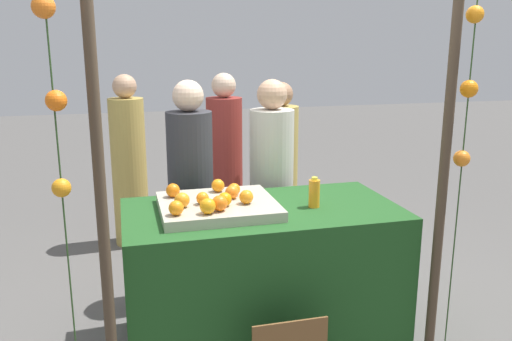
# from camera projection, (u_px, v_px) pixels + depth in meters

# --- Properties ---
(ground_plane) EXTENTS (24.00, 24.00, 0.00)m
(ground_plane) POSITION_uv_depth(u_px,v_px,m) (262.00, 339.00, 3.41)
(ground_plane) COLOR #565451
(stall_counter) EXTENTS (1.67, 0.86, 0.89)m
(stall_counter) POSITION_uv_depth(u_px,v_px,m) (262.00, 276.00, 3.30)
(stall_counter) COLOR #1E4C1E
(stall_counter) RESTS_ON ground_plane
(orange_tray) EXTENTS (0.68, 0.61, 0.06)m
(orange_tray) POSITION_uv_depth(u_px,v_px,m) (218.00, 206.00, 3.13)
(orange_tray) COLOR #B2AD99
(orange_tray) RESTS_ON stall_counter
(orange_0) EXTENTS (0.08, 0.08, 0.08)m
(orange_0) POSITION_uv_depth(u_px,v_px,m) (232.00, 192.00, 3.17)
(orange_0) COLOR orange
(orange_0) RESTS_ON orange_tray
(orange_1) EXTENTS (0.08, 0.08, 0.08)m
(orange_1) POSITION_uv_depth(u_px,v_px,m) (246.00, 197.00, 3.07)
(orange_1) COLOR orange
(orange_1) RESTS_ON orange_tray
(orange_2) EXTENTS (0.08, 0.08, 0.08)m
(orange_2) POSITION_uv_depth(u_px,v_px,m) (173.00, 190.00, 3.20)
(orange_2) COLOR orange
(orange_2) RESTS_ON orange_tray
(orange_3) EXTENTS (0.09, 0.09, 0.09)m
(orange_3) POSITION_uv_depth(u_px,v_px,m) (208.00, 206.00, 2.89)
(orange_3) COLOR orange
(orange_3) RESTS_ON orange_tray
(orange_4) EXTENTS (0.08, 0.08, 0.08)m
(orange_4) POSITION_uv_depth(u_px,v_px,m) (176.00, 208.00, 2.86)
(orange_4) COLOR orange
(orange_4) RESTS_ON orange_tray
(orange_5) EXTENTS (0.08, 0.08, 0.08)m
(orange_5) POSITION_uv_depth(u_px,v_px,m) (234.00, 189.00, 3.24)
(orange_5) COLOR orange
(orange_5) RESTS_ON orange_tray
(orange_6) EXTENTS (0.08, 0.08, 0.08)m
(orange_6) POSITION_uv_depth(u_px,v_px,m) (225.00, 199.00, 3.02)
(orange_6) COLOR orange
(orange_6) RESTS_ON orange_tray
(orange_7) EXTENTS (0.09, 0.09, 0.09)m
(orange_7) POSITION_uv_depth(u_px,v_px,m) (220.00, 203.00, 2.94)
(orange_7) COLOR orange
(orange_7) RESTS_ON orange_tray
(orange_8) EXTENTS (0.09, 0.09, 0.09)m
(orange_8) POSITION_uv_depth(u_px,v_px,m) (182.00, 200.00, 3.00)
(orange_8) COLOR orange
(orange_8) RESTS_ON orange_tray
(orange_9) EXTENTS (0.07, 0.07, 0.07)m
(orange_9) POSITION_uv_depth(u_px,v_px,m) (203.00, 198.00, 3.06)
(orange_9) COLOR orange
(orange_9) RESTS_ON orange_tray
(orange_10) EXTENTS (0.08, 0.08, 0.08)m
(orange_10) POSITION_uv_depth(u_px,v_px,m) (218.00, 185.00, 3.32)
(orange_10) COLOR orange
(orange_10) RESTS_ON orange_tray
(juice_bottle) EXTENTS (0.07, 0.07, 0.19)m
(juice_bottle) POSITION_uv_depth(u_px,v_px,m) (314.00, 193.00, 3.20)
(juice_bottle) COLOR orange
(juice_bottle) RESTS_ON stall_counter
(vendor_left) EXTENTS (0.33, 0.33, 1.62)m
(vendor_left) POSITION_uv_depth(u_px,v_px,m) (191.00, 201.00, 3.80)
(vendor_left) COLOR #333338
(vendor_left) RESTS_ON ground_plane
(vendor_right) EXTENTS (0.32, 0.32, 1.62)m
(vendor_right) POSITION_uv_depth(u_px,v_px,m) (271.00, 196.00, 3.94)
(vendor_right) COLOR beige
(vendor_right) RESTS_ON ground_plane
(crowd_person_0) EXTENTS (0.32, 0.32, 1.60)m
(crowd_person_0) POSITION_uv_depth(u_px,v_px,m) (129.00, 167.00, 4.89)
(crowd_person_0) COLOR tan
(crowd_person_0) RESTS_ON ground_plane
(crowd_person_1) EXTENTS (0.31, 0.31, 1.54)m
(crowd_person_1) POSITION_uv_depth(u_px,v_px,m) (280.00, 175.00, 4.70)
(crowd_person_1) COLOR tan
(crowd_person_1) RESTS_ON ground_plane
(crowd_person_2) EXTENTS (0.32, 0.32, 1.61)m
(crowd_person_2) POSITION_uv_depth(u_px,v_px,m) (225.00, 168.00, 4.81)
(crowd_person_2) COLOR maroon
(crowd_person_2) RESTS_ON ground_plane
(canopy_post_left) EXTENTS (0.06, 0.06, 2.33)m
(canopy_post_left) POSITION_uv_depth(u_px,v_px,m) (101.00, 197.00, 2.46)
(canopy_post_left) COLOR #473828
(canopy_post_left) RESTS_ON ground_plane
(canopy_post_right) EXTENTS (0.06, 0.06, 2.33)m
(canopy_post_right) POSITION_uv_depth(u_px,v_px,m) (444.00, 173.00, 2.91)
(canopy_post_right) COLOR #473828
(canopy_post_right) RESTS_ON ground_plane
(garland_strand_left) EXTENTS (0.11, 0.10, 2.11)m
(garland_strand_left) POSITION_uv_depth(u_px,v_px,m) (53.00, 96.00, 2.25)
(garland_strand_left) COLOR #2D4C23
(garland_strand_left) RESTS_ON ground_plane
(garland_strand_right) EXTENTS (0.10, 0.10, 2.11)m
(garland_strand_right) POSITION_uv_depth(u_px,v_px,m) (468.00, 94.00, 2.85)
(garland_strand_right) COLOR #2D4C23
(garland_strand_right) RESTS_ON ground_plane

